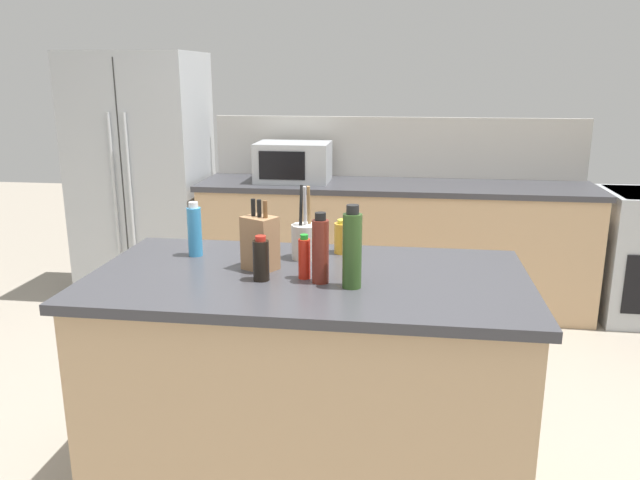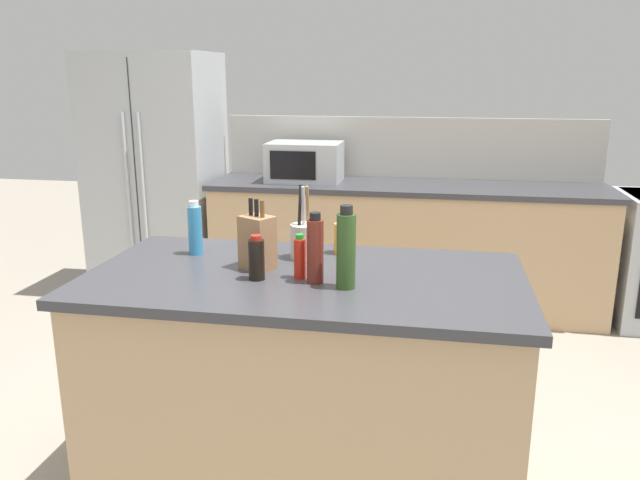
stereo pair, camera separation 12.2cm
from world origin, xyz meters
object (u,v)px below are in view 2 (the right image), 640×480
Objects in this scene: soy_sauce_bottle at (256,259)px; utensil_crock at (304,240)px; refrigerator at (157,176)px; vinegar_bottle at (315,250)px; olive_oil_bottle at (346,250)px; dish_soap_bottle at (195,229)px; honey_jar at (343,238)px; knife_block at (257,242)px; microwave at (305,162)px; hot_sauce_bottle at (300,258)px.

utensil_crock is at bearing 69.10° from soy_sauce_bottle.
refrigerator is at bearing 128.48° from utensil_crock.
soy_sauce_bottle is 0.24m from vinegar_bottle.
utensil_crock is 0.43m from olive_oil_bottle.
olive_oil_bottle reaches higher than dish_soap_bottle.
utensil_crock is at bearing 2.94° from dish_soap_bottle.
soy_sauce_bottle reaches higher than honey_jar.
refrigerator is 2.64m from knife_block.
soy_sauce_bottle is (1.49, -2.35, 0.08)m from refrigerator.
microwave is 2.23× the size of dish_soap_bottle.
hot_sauce_bottle is at bearing 157.13° from olive_oil_bottle.
refrigerator is at bearing 126.32° from vinegar_bottle.
utensil_crock is 1.16× the size of vinegar_bottle.
olive_oil_bottle is 0.36m from soy_sauce_bottle.
vinegar_bottle is (0.11, -0.31, 0.05)m from utensil_crock.
olive_oil_bottle is 1.78× the size of hot_sauce_bottle.
utensil_crock is at bearing -51.52° from refrigerator.
utensil_crock reaches higher than microwave.
vinegar_bottle reaches higher than dish_soap_bottle.
olive_oil_bottle is at bearing -17.85° from vinegar_bottle.
refrigerator is 12.30× the size of honey_jar.
utensil_crock is 1.81× the size of hot_sauce_bottle.
dish_soap_bottle is 1.58× the size of honey_jar.
microwave is at bearing 102.74° from vinegar_bottle.
olive_oil_bottle is at bearing -74.60° from microwave.
refrigerator is 2.61m from honey_jar.
microwave is 2.42m from olive_oil_bottle.
knife_block is 0.22m from hot_sauce_bottle.
soy_sauce_bottle is (-0.12, -0.32, 0.00)m from utensil_crock.
vinegar_bottle is (0.23, 0.00, 0.05)m from soy_sauce_bottle.
refrigerator reaches higher than soy_sauce_bottle.
utensil_crock reaches higher than hot_sauce_bottle.
refrigerator is 6.83× the size of vinegar_bottle.
microwave is at bearing 106.74° from honey_jar.
microwave is 2.17m from knife_block.
refrigerator reaches higher than microwave.
dish_soap_bottle is 0.58m from hot_sauce_bottle.
dish_soap_bottle is at bearing -92.23° from microwave.
microwave is 1.70× the size of olive_oil_bottle.
microwave is (1.20, -0.05, 0.15)m from refrigerator.
microwave is 2.31m from soy_sauce_bottle.
knife_block is at bearing 153.18° from vinegar_bottle.
refrigerator reaches higher than vinegar_bottle.
dish_soap_bottle is (-0.49, -0.02, 0.03)m from utensil_crock.
knife_block is at bearing 154.73° from hot_sauce_bottle.
dish_soap_bottle is 1.36× the size of hot_sauce_bottle.
soy_sauce_bottle is at bearing -82.88° from microwave.
utensil_crock is at bearing -145.30° from honey_jar.
microwave is 1.86× the size of knife_block.
dish_soap_bottle reaches higher than hot_sauce_bottle.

